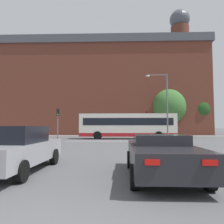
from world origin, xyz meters
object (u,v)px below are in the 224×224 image
car_saloon_left (17,149)px  street_lamp_junction (163,99)px  bus_crossing_lead (128,125)px  traffic_light_near_left (58,119)px  car_roadster_right (161,155)px  traffic_light_far_right (147,119)px  pedestrian_waiting (86,129)px

car_saloon_left → street_lamp_junction: bearing=63.5°
bus_crossing_lead → street_lamp_junction: size_ratio=1.59×
traffic_light_near_left → street_lamp_junction: size_ratio=0.47×
car_saloon_left → car_roadster_right: 5.00m
car_saloon_left → traffic_light_far_right: (8.19, 28.64, 1.97)m
traffic_light_near_left → pedestrian_waiting: traffic_light_near_left is taller
bus_crossing_lead → traffic_light_near_left: bearing=113.8°
bus_crossing_lead → traffic_light_far_right: size_ratio=2.94×
car_roadster_right → pedestrian_waiting: size_ratio=2.56×
car_roadster_right → traffic_light_near_left: size_ratio=1.31×
car_saloon_left → traffic_light_far_right: 29.85m
car_roadster_right → bus_crossing_lead: (-0.26, 21.05, 1.02)m
traffic_light_far_right → street_lamp_junction: (0.48, -11.52, 1.89)m
car_roadster_right → traffic_light_far_right: 29.51m
car_roadster_right → traffic_light_near_left: 19.45m
car_saloon_left → pedestrian_waiting: pedestrian_waiting is taller
car_roadster_right → traffic_light_far_right: bearing=84.4°
car_saloon_left → street_lamp_junction: size_ratio=0.65×
car_saloon_left → traffic_light_near_left: traffic_light_near_left is taller
bus_crossing_lead → pedestrian_waiting: bus_crossing_lead is taller
traffic_light_far_right → traffic_light_near_left: (-11.54, -11.76, -0.32)m
bus_crossing_lead → traffic_light_far_right: bearing=-23.0°
traffic_light_far_right → bus_crossing_lead: bearing=-113.0°
traffic_light_far_right → street_lamp_junction: 11.68m
car_saloon_left → bus_crossing_lead: size_ratio=0.41×
car_roadster_right → pedestrian_waiting: pedestrian_waiting is taller
car_saloon_left → car_roadster_right: (4.96, -0.62, -0.11)m
traffic_light_near_left → pedestrian_waiting: (1.41, 11.89, -1.35)m
street_lamp_junction → bus_crossing_lead: bearing=140.2°
bus_crossing_lead → street_lamp_junction: street_lamp_junction is taller
traffic_light_far_right → street_lamp_junction: bearing=-87.6°
car_saloon_left → traffic_light_far_right: bearing=74.4°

